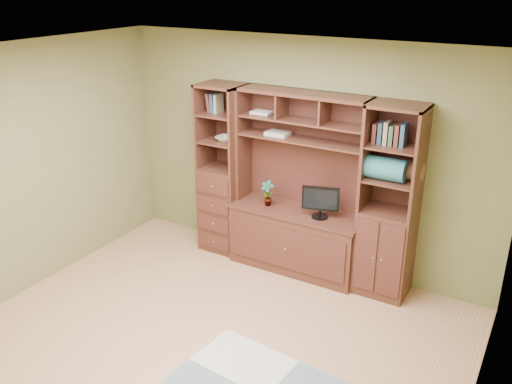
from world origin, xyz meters
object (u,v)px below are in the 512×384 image
Objects in this scene: left_tower at (223,170)px; monitor at (321,197)px; center_hutch at (297,186)px; right_tower at (389,203)px.

monitor is (1.30, -0.07, -0.05)m from left_tower.
center_hutch is 1.00m from left_tower.
monitor is at bearing -3.30° from left_tower.
left_tower is at bearing 159.67° from monitor.
right_tower is (1.02, 0.04, 0.00)m from center_hutch.
left_tower is at bearing 180.00° from right_tower.
center_hutch is 4.17× the size of monitor.
left_tower is (-1.00, 0.04, 0.00)m from center_hutch.
right_tower is at bearing -11.11° from monitor.
center_hutch and right_tower have the same top height.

